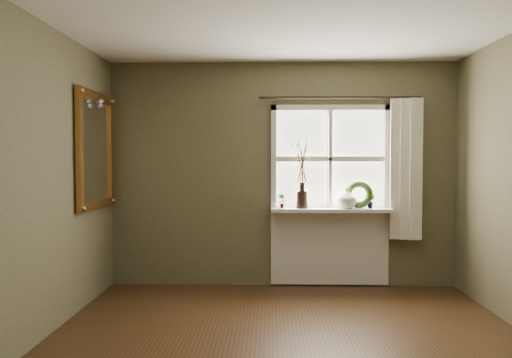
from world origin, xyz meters
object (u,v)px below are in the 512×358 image
Objects in this scene: wreath at (359,198)px; gilt_mirror at (96,150)px; cream_vase at (347,198)px; dark_jug at (302,199)px.

gilt_mirror is at bearing -155.39° from wreath.
wreath is (0.14, 0.04, 0.00)m from cream_vase.
dark_jug is at bearing -162.60° from wreath.
gilt_mirror is at bearing -169.54° from cream_vase.
cream_vase is 2.79m from gilt_mirror.
wreath reaches higher than cream_vase.
cream_vase is (0.51, 0.00, 0.02)m from dark_jug.
cream_vase is 0.76× the size of wreath.
cream_vase reaches higher than dark_jug.
gilt_mirror is at bearing -167.18° from dark_jug.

